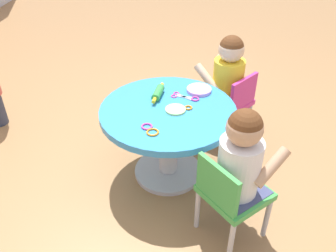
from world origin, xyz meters
TOP-DOWN VIEW (x-y plane):
  - ground_plane at (0.00, 0.00)m, footprint 10.00×10.00m
  - craft_table at (0.00, 0.00)m, footprint 0.81×0.81m
  - child_chair_left at (-0.46, -0.36)m, footprint 0.42×0.42m
  - seated_child_left at (-0.43, -0.39)m, footprint 0.43×0.44m
  - child_chair_right at (0.43, -0.39)m, footprint 0.42×0.42m
  - seated_child_right at (0.46, -0.36)m, footprint 0.43×0.44m
  - rolling_pin at (0.14, 0.08)m, footprint 0.23×0.07m
  - craft_scissors at (0.15, -0.05)m, footprint 0.10×0.14m
  - playdough_blob_0 at (0.22, -0.17)m, footprint 0.16×0.16m
  - playdough_blob_1 at (-0.02, -0.05)m, footprint 0.12×0.12m
  - cookie_cutter_0 at (-0.20, 0.09)m, footprint 0.06×0.06m
  - cookie_cutter_1 at (0.12, -0.15)m, footprint 0.05×0.05m
  - cookie_cutter_2 at (-0.25, 0.06)m, footprint 0.07×0.07m
  - cookie_cutter_3 at (0.01, -0.12)m, footprint 0.05×0.05m

SIDE VIEW (x-z plane):
  - ground_plane at x=0.00m, z-range 0.00..0.00m
  - child_chair_left at x=-0.46m, z-range 0.04..0.57m
  - child_chair_right at x=0.43m, z-range 0.04..0.57m
  - craft_table at x=0.00m, z-range 0.12..0.62m
  - craft_scissors at x=0.15m, z-range 0.50..0.51m
  - cookie_cutter_0 at x=-0.20m, z-range 0.50..0.51m
  - cookie_cutter_1 at x=0.12m, z-range 0.50..0.51m
  - cookie_cutter_2 at x=-0.25m, z-range 0.50..0.51m
  - cookie_cutter_3 at x=0.01m, z-range 0.50..0.51m
  - playdough_blob_1 at x=-0.02m, z-range 0.50..0.51m
  - playdough_blob_0 at x=0.22m, z-range 0.50..0.52m
  - rolling_pin at x=0.14m, z-range 0.50..0.55m
  - seated_child_left at x=-0.43m, z-range 0.28..0.79m
  - seated_child_right at x=0.46m, z-range 0.28..0.79m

